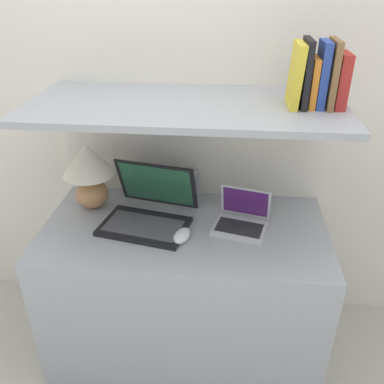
% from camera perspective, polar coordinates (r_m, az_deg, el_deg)
% --- Properties ---
extents(wall_back, '(6.00, 0.05, 2.40)m').
position_cam_1_polar(wall_back, '(2.04, 0.12, 12.01)').
color(wall_back, silver).
rests_on(wall_back, ground_plane).
extents(desk, '(1.30, 0.67, 0.75)m').
position_cam_1_polar(desk, '(2.11, -0.97, -13.46)').
color(desk, '#999EA3').
rests_on(desk, ground_plane).
extents(back_riser, '(1.30, 0.04, 1.28)m').
position_cam_1_polar(back_riser, '(2.23, -0.01, -2.19)').
color(back_riser, silver).
rests_on(back_riser, ground_plane).
extents(shelf, '(1.30, 0.60, 0.03)m').
position_cam_1_polar(shelf, '(1.70, -0.95, 12.00)').
color(shelf, '#999EA3').
rests_on(shelf, back_riser).
extents(table_lamp, '(0.25, 0.25, 0.33)m').
position_cam_1_polar(table_lamp, '(2.00, -14.29, 3.05)').
color(table_lamp, '#B27A4C').
rests_on(table_lamp, desk).
extents(laptop_large, '(0.45, 0.41, 0.27)m').
position_cam_1_polar(laptop_large, '(1.89, -6.09, -2.72)').
color(laptop_large, black).
rests_on(laptop_large, desk).
extents(laptop_small, '(0.27, 0.25, 0.17)m').
position_cam_1_polar(laptop_small, '(1.87, 6.95, -3.89)').
color(laptop_small, silver).
rests_on(laptop_small, desk).
extents(computer_mouse, '(0.09, 0.13, 0.04)m').
position_cam_1_polar(computer_mouse, '(1.78, -1.30, -6.16)').
color(computer_mouse, white).
rests_on(computer_mouse, desk).
extents(router_box, '(0.12, 0.07, 0.16)m').
position_cam_1_polar(router_box, '(2.05, -0.79, 0.77)').
color(router_box, gray).
rests_on(router_box, desk).
extents(book_red, '(0.04, 0.14, 0.21)m').
position_cam_1_polar(book_red, '(1.71, 20.15, 14.49)').
color(book_red, '#A82823').
rests_on(book_red, shelf).
extents(book_brown, '(0.02, 0.16, 0.25)m').
position_cam_1_polar(book_brown, '(1.70, 18.96, 15.39)').
color(book_brown, brown).
rests_on(book_brown, shelf).
extents(book_blue, '(0.03, 0.14, 0.25)m').
position_cam_1_polar(book_blue, '(1.69, 17.74, 15.42)').
color(book_blue, '#284293').
rests_on(book_blue, shelf).
extents(book_orange, '(0.02, 0.14, 0.19)m').
position_cam_1_polar(book_orange, '(1.69, 16.52, 14.57)').
color(book_orange, orange).
rests_on(book_orange, shelf).
extents(book_black, '(0.02, 0.16, 0.25)m').
position_cam_1_polar(book_black, '(1.68, 15.61, 15.75)').
color(book_black, black).
rests_on(book_black, shelf).
extents(book_yellow, '(0.04, 0.17, 0.24)m').
position_cam_1_polar(book_yellow, '(1.68, 14.35, 15.61)').
color(book_yellow, gold).
rests_on(book_yellow, shelf).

